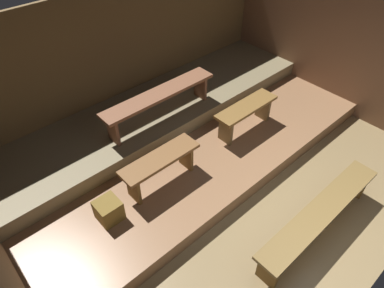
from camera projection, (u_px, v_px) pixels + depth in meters
name	position (u px, v px, depth m)	size (l,w,h in m)	color
ground	(214.00, 173.00, 5.36)	(6.64, 5.07, 0.08)	olive
wall_back	(127.00, 54.00, 5.76)	(6.64, 0.06, 2.30)	brown
wall_right	(336.00, 44.00, 6.03)	(0.06, 5.07, 2.30)	brown
platform_lower	(184.00, 143.00, 5.64)	(5.84, 2.85, 0.25)	#8E6544
platform_middle	(157.00, 111.00, 5.87)	(5.84, 1.42, 0.25)	#7D6F4F
bench_floor_center	(320.00, 214.00, 4.25)	(2.23, 0.33, 0.48)	brown
bench_lower_left	(160.00, 163.00, 4.60)	(1.15, 0.33, 0.48)	brown
bench_lower_right	(246.00, 111.00, 5.47)	(1.15, 0.33, 0.48)	brown
bench_middle_center	(160.00, 97.00, 5.27)	(1.98, 0.33, 0.48)	brown
wooden_crate_lower	(109.00, 210.00, 4.29)	(0.30, 0.30, 0.30)	brown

